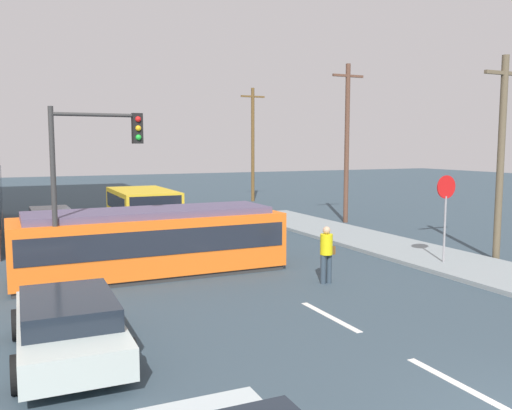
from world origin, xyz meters
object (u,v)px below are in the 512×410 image
Objects in this scene: stop_sign at (446,200)px; utility_pole_mid at (347,141)px; parked_sedan_far at (50,240)px; utility_pole_far at (253,143)px; utility_pole_near at (501,155)px; pedestrian_crossing at (326,251)px; traffic_light_mast at (90,164)px; parked_sedan_mid at (68,324)px; streetcar_tram at (151,241)px; city_bus at (143,208)px; parked_sedan_furthest at (51,220)px.

stop_sign is 10.64m from utility_pole_mid.
utility_pole_far reaches higher than parked_sedan_far.
parked_sedan_far is 0.64× the size of utility_pole_near.
utility_pole_near is at bearing -1.17° from stop_sign.
pedestrian_crossing is 0.24× the size of utility_pole_near.
utility_pole_mid is at bearing 30.68° from traffic_light_mast.
utility_pole_near reaches higher than pedestrian_crossing.
pedestrian_crossing is 7.61m from utility_pole_near.
traffic_light_mast reaches higher than parked_sedan_mid.
streetcar_tram is at bearing 143.36° from pedestrian_crossing.
pedestrian_crossing is 0.21× the size of utility_pole_far.
parked_sedan_far is at bearing 123.87° from streetcar_tram.
parked_sedan_furthest is (-4.01, 0.84, -0.47)m from city_bus.
utility_pole_mid is 1.01× the size of utility_pole_far.
city_bus is at bearing 78.55° from streetcar_tram.
streetcar_tram is 22.63m from utility_pole_far.
utility_pole_near reaches higher than city_bus.
traffic_light_mast reaches higher than city_bus.
streetcar_tram is at bearing 165.31° from utility_pole_near.
city_bus is at bearing -135.09° from utility_pole_far.
streetcar_tram is 9.62m from stop_sign.
parked_sedan_furthest is 11.03m from traffic_light_mast.
traffic_light_mast is at bearing -148.47° from streetcar_tram.
parked_sedan_far is at bearing -168.00° from utility_pole_mid.
city_bus is 6.44m from parked_sedan_far.
parked_sedan_furthest is at bearing 137.68° from utility_pole_near.
traffic_light_mast is 24.45m from utility_pole_far.
city_bus reaches higher than pedestrian_crossing.
utility_pole_mid reaches higher than utility_pole_near.
utility_pole_near is (2.36, -0.05, 1.49)m from stop_sign.
streetcar_tram is at bearing 62.73° from parked_sedan_mid.
utility_pole_mid is at bearing 86.87° from utility_pole_near.
pedestrian_crossing is at bearing -45.77° from parked_sedan_far.
city_bus is 4.13m from parked_sedan_furthest.
stop_sign is at bearing 13.60° from parked_sedan_mid.
utility_pole_mid is (2.91, 10.03, 2.04)m from stop_sign.
parked_sedan_far is 0.90× the size of traffic_light_mast.
utility_pole_far is (13.94, 20.07, 0.70)m from traffic_light_mast.
stop_sign reaches higher than pedestrian_crossing.
parked_sedan_furthest is at bearing 103.42° from streetcar_tram.
utility_pole_mid reaches higher than traffic_light_mast.
utility_pole_far reaches higher than utility_pole_near.
utility_pole_far reaches higher than parked_sedan_mid.
utility_pole_mid is at bearing -90.28° from utility_pole_far.
traffic_light_mast is at bearing -110.40° from city_bus.
parked_sedan_far is (-2.66, 3.96, -0.43)m from streetcar_tram.
parked_sedan_far is 1.57× the size of stop_sign.
utility_pole_mid is at bearing 73.82° from stop_sign.
parked_sedan_far is at bearing -133.33° from city_bus.
traffic_light_mast is (-10.98, 1.79, 1.29)m from stop_sign.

